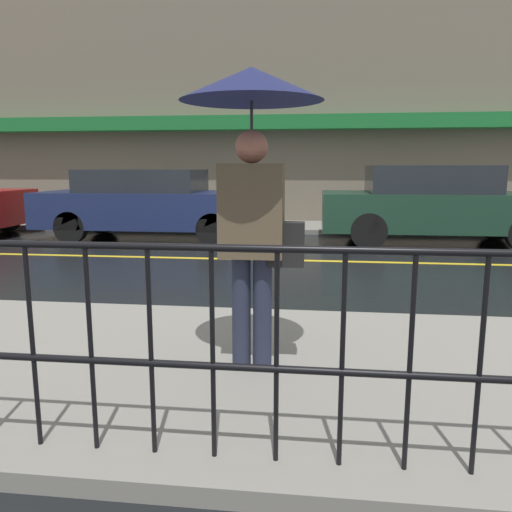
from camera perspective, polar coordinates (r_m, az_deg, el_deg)
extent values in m
plane|color=black|center=(8.16, 0.29, -0.42)|extent=(80.00, 80.00, 0.00)
cube|color=gray|center=(3.75, -8.02, -12.52)|extent=(28.00, 2.82, 0.10)
cube|color=gray|center=(12.29, 2.54, 3.37)|extent=(28.00, 1.99, 0.10)
cube|color=gold|center=(8.16, 0.29, -0.39)|extent=(25.20, 0.12, 0.01)
cube|color=#706656|center=(13.43, 3.03, 16.49)|extent=(28.00, 0.30, 5.98)
cube|color=#196B2D|center=(12.97, 2.88, 15.00)|extent=(16.80, 0.55, 0.35)
cylinder|color=black|center=(2.39, -15.76, 1.11)|extent=(12.00, 0.04, 0.04)
cylinder|color=black|center=(2.54, -15.14, -11.58)|extent=(12.00, 0.04, 0.04)
cylinder|color=black|center=(2.72, -24.16, -9.52)|extent=(0.02, 0.02, 1.03)
cylinder|color=black|center=(2.58, -18.34, -10.18)|extent=(0.02, 0.02, 1.03)
cylinder|color=black|center=(2.47, -11.91, -10.78)|extent=(0.02, 0.02, 1.03)
cylinder|color=black|center=(2.39, -4.97, -11.28)|extent=(0.02, 0.02, 1.03)
cylinder|color=black|center=(2.35, 2.35, -11.63)|extent=(0.02, 0.02, 1.03)
cylinder|color=black|center=(2.35, 9.81, -11.80)|extent=(0.02, 0.02, 1.03)
cylinder|color=black|center=(2.39, 17.17, -11.77)|extent=(0.02, 0.02, 1.03)
cylinder|color=black|center=(2.46, 24.20, -11.57)|extent=(0.02, 0.02, 1.03)
cylinder|color=#23283D|center=(3.49, -1.68, -6.42)|extent=(0.13, 0.13, 0.79)
cylinder|color=#23283D|center=(3.47, 0.74, -6.51)|extent=(0.13, 0.13, 0.79)
cube|color=brown|center=(3.35, -0.49, 5.18)|extent=(0.43, 0.26, 0.62)
sphere|color=#B16C56|center=(3.34, -0.50, 12.38)|extent=(0.22, 0.22, 0.22)
cylinder|color=#262628|center=(3.33, -0.50, 11.25)|extent=(0.02, 0.02, 0.71)
cone|color=#191E4C|center=(3.38, -0.52, 19.07)|extent=(0.94, 0.94, 0.21)
cube|color=black|center=(3.35, 3.49, 1.36)|extent=(0.24, 0.12, 0.30)
cylinder|color=black|center=(13.07, -26.64, 3.81)|extent=(0.60, 0.22, 0.60)
cube|color=#19234C|center=(10.66, -11.72, 5.27)|extent=(4.62, 1.76, 0.72)
cube|color=#1E2328|center=(10.68, -12.78, 8.40)|extent=(2.40, 1.62, 0.45)
cylinder|color=black|center=(11.07, -3.32, 4.01)|extent=(0.64, 0.22, 0.64)
cylinder|color=black|center=(9.57, -4.94, 3.03)|extent=(0.64, 0.22, 0.64)
cylinder|color=black|center=(11.92, -17.05, 4.01)|extent=(0.64, 0.22, 0.64)
cylinder|color=black|center=(10.54, -20.41, 3.08)|extent=(0.64, 0.22, 0.64)
cube|color=#193828|center=(10.37, 19.95, 4.83)|extent=(4.42, 1.78, 0.72)
cube|color=#1E2328|center=(10.30, 19.19, 8.30)|extent=(2.30, 1.64, 0.52)
cylinder|color=black|center=(11.52, 25.65, 3.36)|extent=(0.67, 0.22, 0.67)
cylinder|color=black|center=(10.95, 11.93, 3.84)|extent=(0.67, 0.22, 0.67)
cylinder|color=black|center=(9.41, 12.74, 2.81)|extent=(0.67, 0.22, 0.67)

